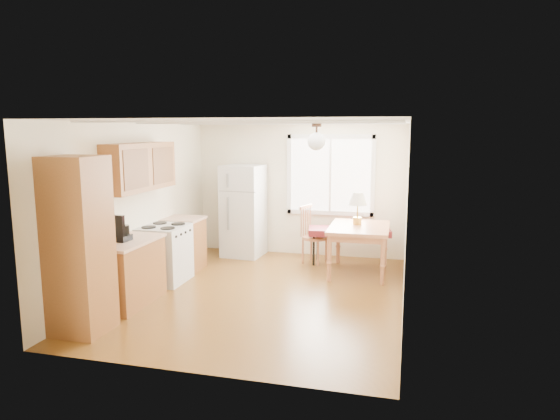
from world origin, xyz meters
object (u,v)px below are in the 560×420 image
(bench, at_px, (349,232))
(dining_table, at_px, (359,232))
(refrigerator, at_px, (244,211))
(chair, at_px, (310,230))

(bench, distance_m, dining_table, 0.55)
(refrigerator, relative_size, dining_table, 1.33)
(chair, bearing_deg, dining_table, -10.09)
(refrigerator, xyz_separation_m, dining_table, (2.26, -0.69, -0.16))
(dining_table, bearing_deg, chair, 151.06)
(refrigerator, distance_m, chair, 1.37)
(refrigerator, xyz_separation_m, chair, (1.33, -0.19, -0.27))
(refrigerator, height_order, chair, refrigerator)
(refrigerator, height_order, bench, refrigerator)
(refrigerator, distance_m, dining_table, 2.36)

